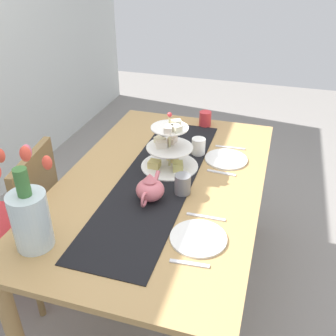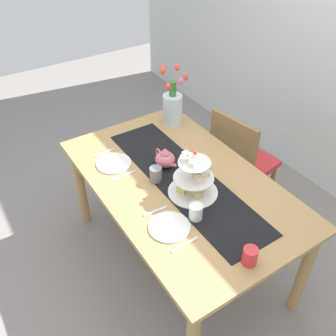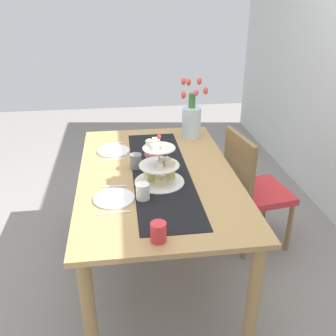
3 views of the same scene
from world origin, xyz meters
The scene contains 16 objects.
ground_plane centered at (0.00, 0.00, 0.00)m, with size 8.00×8.00×0.00m, color gray.
dining_table centered at (0.00, 0.00, 0.66)m, with size 1.61×0.98×0.77m.
chair_left centered at (-0.21, 0.72, 0.50)m, with size 0.48×0.48×0.91m.
table_runner centered at (0.00, 0.02, 0.77)m, with size 1.34×0.36×0.00m, color black.
tiered_cake_stand centered at (0.13, 0.00, 0.87)m, with size 0.30×0.30×0.30m.
teapot centered at (-0.18, 0.00, 0.82)m, with size 0.24×0.13×0.14m.
tulip_vase centered at (-0.59, 0.33, 0.91)m, with size 0.23×0.21×0.46m.
dinner_plate_left centered at (-0.38, -0.27, 0.77)m, with size 0.23×0.23×0.01m, color white.
fork_left centered at (-0.52, -0.27, 0.77)m, with size 0.02×0.15×0.01m, color silver.
knife_left centered at (-0.23, -0.27, 0.77)m, with size 0.01×0.17×0.01m, color silver.
dinner_plate_right centered at (0.29, -0.27, 0.77)m, with size 0.23×0.23×0.01m, color white.
fork_right centered at (0.15, -0.27, 0.77)m, with size 0.02×0.15×0.01m, color silver.
knife_right centered at (0.44, -0.27, 0.77)m, with size 0.01×0.17×0.01m, color silver.
mug_grey centered at (-0.08, -0.13, 0.82)m, with size 0.08×0.08×0.10m, color slate.
mug_white_text centered at (0.31, -0.11, 0.81)m, with size 0.08×0.08×0.10m, color white.
mug_orange centered at (0.70, -0.07, 0.81)m, with size 0.08×0.08×0.10m, color red.
Camera 1 is at (-1.55, -0.50, 1.80)m, focal length 41.36 mm.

